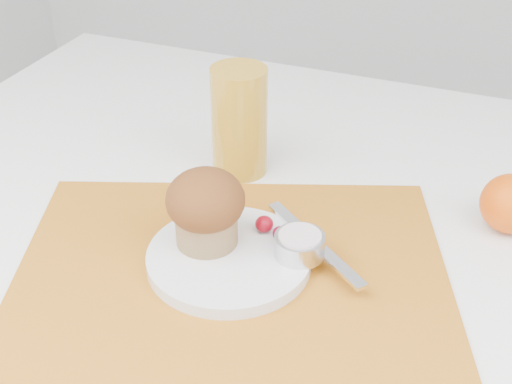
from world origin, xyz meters
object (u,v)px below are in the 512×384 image
at_px(orange, 511,204).
at_px(plate, 229,258).
at_px(juice_glass, 239,121).
at_px(muffin, 206,207).

bearing_deg(orange, plate, -145.76).
bearing_deg(orange, juice_glass, 178.95).
xyz_separation_m(plate, juice_glass, (-0.07, 0.19, 0.06)).
relative_size(plate, orange, 2.57).
relative_size(plate, juice_glass, 1.24).
bearing_deg(plate, muffin, 160.83).
xyz_separation_m(plate, orange, (0.28, 0.19, 0.02)).
distance_m(plate, orange, 0.34).
distance_m(plate, juice_glass, 0.22).
xyz_separation_m(orange, juice_glass, (-0.35, 0.01, 0.04)).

